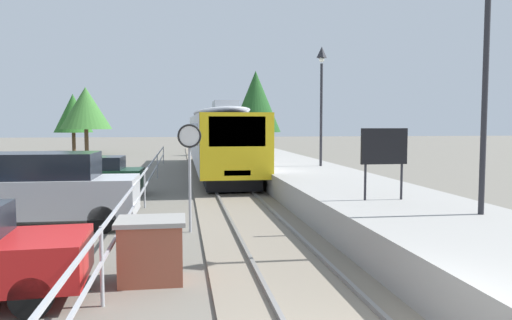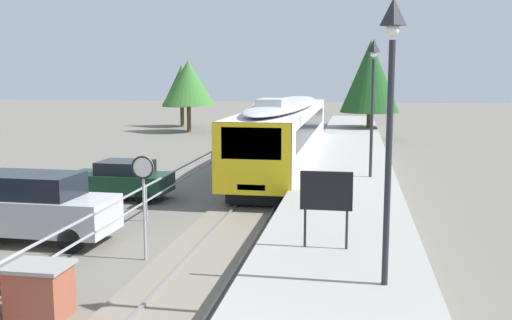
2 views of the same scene
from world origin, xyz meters
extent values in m
plane|color=#6B665B|center=(-3.00, 22.00, 0.00)|extent=(160.00, 160.00, 0.00)
cube|color=slate|center=(0.00, 22.00, 0.03)|extent=(3.20, 60.00, 0.06)
cube|color=slate|center=(-0.72, 22.00, 0.10)|extent=(0.08, 60.00, 0.08)
cube|color=slate|center=(0.72, 22.00, 0.10)|extent=(0.08, 60.00, 0.08)
cube|color=silver|center=(0.00, 23.62, 1.96)|extent=(2.80, 20.12, 2.55)
cube|color=yellow|center=(0.00, 13.66, 1.96)|extent=(2.80, 0.24, 2.55)
cube|color=black|center=(0.00, 13.58, 2.53)|extent=(2.13, 0.08, 1.12)
cube|color=black|center=(0.00, 23.62, 2.37)|extent=(2.82, 16.90, 0.92)
ellipsoid|color=#B2B5BA|center=(0.00, 23.62, 3.42)|extent=(2.69, 19.32, 0.44)
cube|color=#B2B5BA|center=(0.00, 18.59, 3.70)|extent=(1.10, 2.20, 0.36)
cube|color=#EAE5C6|center=(0.00, 13.59, 0.97)|extent=(1.00, 0.10, 0.20)
cube|color=black|center=(0.00, 15.96, 0.42)|extent=(2.24, 3.20, 0.55)
cube|color=black|center=(0.00, 31.28, 0.42)|extent=(2.24, 3.20, 0.55)
cube|color=#999691|center=(3.25, 22.00, 0.45)|extent=(3.90, 60.00, 0.90)
cylinder|color=#232328|center=(4.18, 4.78, 3.20)|extent=(0.12, 0.12, 4.60)
cylinder|color=#232328|center=(4.18, 16.87, 3.20)|extent=(0.12, 0.12, 4.60)
pyramid|color=#232328|center=(4.18, 16.87, 6.00)|extent=(0.34, 0.34, 0.50)
sphere|color=silver|center=(4.18, 16.87, 5.68)|extent=(0.24, 0.24, 0.24)
cylinder|color=#232328|center=(2.46, 6.98, 1.35)|extent=(0.06, 0.06, 0.90)
cylinder|color=#232328|center=(3.42, 6.98, 1.35)|extent=(0.06, 0.06, 0.90)
cube|color=black|center=(2.94, 6.98, 2.25)|extent=(1.20, 0.08, 0.90)
cylinder|color=#9EA0A5|center=(-1.86, 8.05, 1.10)|extent=(0.07, 0.07, 2.20)
cylinder|color=white|center=(-1.86, 8.03, 2.50)|extent=(0.60, 0.03, 0.60)
torus|color=black|center=(-1.86, 8.01, 2.50)|extent=(0.61, 0.05, 0.61)
cube|color=brown|center=(-2.62, 4.13, 0.53)|extent=(1.10, 0.90, 1.05)
cube|color=gray|center=(-2.62, 4.13, 1.09)|extent=(1.21, 0.99, 0.08)
cube|color=#9EA0A5|center=(-3.30, 12.00, 1.20)|extent=(0.05, 36.00, 0.05)
cube|color=#9EA0A5|center=(-3.30, 12.00, 0.69)|extent=(0.05, 36.00, 0.05)
cylinder|color=#9EA0A5|center=(-3.30, 3.00, 0.62)|extent=(0.06, 0.06, 1.25)
cylinder|color=#9EA0A5|center=(-3.30, 12.00, 0.62)|extent=(0.06, 0.06, 1.25)
cylinder|color=#9EA0A5|center=(-3.30, 21.00, 0.62)|extent=(0.06, 0.06, 1.25)
cylinder|color=#9EA0A5|center=(-3.30, 30.00, 0.62)|extent=(0.06, 0.06, 1.25)
cylinder|color=black|center=(-4.32, 4.25, 0.31)|extent=(0.63, 0.23, 0.62)
cylinder|color=black|center=(-4.24, 2.69, 0.31)|extent=(0.63, 0.23, 0.62)
cube|color=#B7BABF|center=(-5.60, 9.13, 0.86)|extent=(4.64, 1.99, 1.00)
cube|color=black|center=(-5.80, 9.13, 1.70)|extent=(2.93, 1.73, 0.68)
cylinder|color=black|center=(-4.07, 9.93, 0.36)|extent=(0.72, 0.25, 0.72)
cylinder|color=black|center=(-4.10, 8.27, 0.36)|extent=(0.72, 0.25, 0.72)
cylinder|color=black|center=(-7.10, 9.98, 0.36)|extent=(0.72, 0.25, 0.72)
cube|color=#143823|center=(-5.60, 15.25, 0.67)|extent=(4.06, 1.91, 0.72)
cube|color=black|center=(-5.35, 15.24, 1.28)|extent=(2.06, 1.62, 0.50)
cylinder|color=black|center=(-6.95, 14.52, 0.31)|extent=(0.63, 0.22, 0.62)
cylinder|color=black|center=(-6.89, 16.08, 0.31)|extent=(0.63, 0.22, 0.62)
cylinder|color=black|center=(-4.31, 14.42, 0.31)|extent=(0.63, 0.22, 0.62)
cylinder|color=black|center=(-4.25, 15.97, 0.31)|extent=(0.63, 0.22, 0.62)
cylinder|color=brown|center=(4.56, 39.05, 1.04)|extent=(0.36, 0.36, 2.07)
cone|color=#1E4C1E|center=(4.56, 39.05, 4.80)|extent=(4.49, 4.49, 5.45)
cylinder|color=brown|center=(-12.81, 47.31, 0.97)|extent=(0.36, 0.36, 1.94)
cone|color=#286023|center=(-12.81, 47.31, 3.88)|extent=(3.78, 3.78, 3.88)
cylinder|color=brown|center=(-10.64, 42.15, 1.16)|extent=(0.36, 0.36, 2.33)
cone|color=#38702D|center=(-10.64, 42.15, 4.24)|extent=(4.60, 4.60, 3.83)
camera|label=1|loc=(-2.08, -4.67, 2.81)|focal=34.52mm
camera|label=2|loc=(3.57, -6.12, 4.87)|focal=40.69mm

